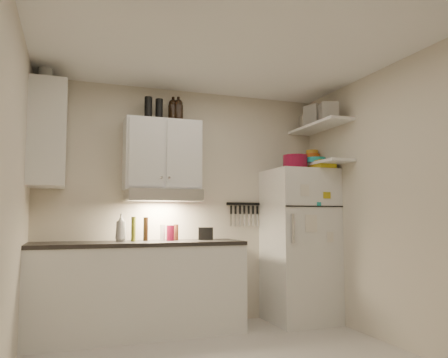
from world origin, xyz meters
name	(u,v)px	position (x,y,z in m)	size (l,w,h in m)	color
ceiling	(232,41)	(0.00, 0.00, 2.61)	(3.20, 3.00, 0.02)	white
back_wall	(185,205)	(0.00, 1.51, 1.30)	(3.20, 0.02, 2.60)	beige
left_wall	(8,197)	(-1.61, 0.00, 1.30)	(0.02, 3.00, 2.60)	beige
right_wall	(396,202)	(1.61, 0.00, 1.30)	(0.02, 3.00, 2.60)	beige
base_cabinet	(138,290)	(-0.55, 1.20, 0.44)	(2.10, 0.60, 0.88)	white
countertop	(139,244)	(-0.55, 1.20, 0.90)	(2.10, 0.62, 0.04)	#282422
upper_cabinet	(162,155)	(-0.30, 1.33, 1.83)	(0.80, 0.33, 0.75)	white
side_cabinet	(48,135)	(-1.44, 1.20, 1.95)	(0.33, 0.55, 1.00)	white
range_hood	(163,196)	(-0.30, 1.27, 1.39)	(0.76, 0.46, 0.12)	silver
fridge	(300,245)	(1.25, 1.16, 0.85)	(0.70, 0.68, 1.70)	white
shelf_hi	(319,126)	(1.45, 1.02, 2.20)	(0.30, 0.95, 0.03)	white
shelf_lo	(320,165)	(1.45, 1.02, 1.76)	(0.30, 0.95, 0.03)	white
knife_strip	(244,204)	(0.70, 1.49, 1.32)	(0.42, 0.02, 0.03)	black
dutch_oven	(295,162)	(1.16, 1.07, 1.78)	(0.27, 0.27, 0.16)	maroon
book_stack	(322,165)	(1.41, 0.92, 1.74)	(0.21, 0.26, 0.09)	#B5A316
spice_jar	(296,167)	(1.23, 1.17, 1.75)	(0.05, 0.05, 0.09)	silver
stock_pot	(309,124)	(1.51, 1.35, 2.30)	(0.25, 0.25, 0.18)	silver
tin_a	(316,116)	(1.41, 1.03, 2.32)	(0.22, 0.20, 0.22)	#AAAAAD
tin_b	(329,112)	(1.40, 0.75, 2.30)	(0.18, 0.18, 0.18)	#AAAAAD
bowl_teal	(310,162)	(1.48, 1.30, 1.82)	(0.23, 0.23, 0.09)	teal
bowl_orange	(312,156)	(1.51, 1.29, 1.89)	(0.18, 0.18, 0.05)	#D45413
bowl_yellow	(312,152)	(1.51, 1.29, 1.94)	(0.14, 0.14, 0.05)	gold
plates	(316,160)	(1.38, 1.00, 1.80)	(0.23, 0.23, 0.06)	teal
growler_a	(173,110)	(-0.19, 1.33, 2.33)	(0.11, 0.11, 0.25)	black
growler_b	(178,110)	(-0.14, 1.30, 2.32)	(0.11, 0.11, 0.25)	black
thermos_a	(159,109)	(-0.35, 1.30, 2.31)	(0.08, 0.08, 0.23)	black
thermos_b	(148,108)	(-0.46, 1.30, 2.32)	(0.08, 0.08, 0.24)	black
side_jar	(45,75)	(-1.48, 1.20, 2.54)	(0.13, 0.13, 0.18)	silver
soap_bottle	(121,226)	(-0.72, 1.30, 1.08)	(0.12, 0.12, 0.31)	white
pepper_mill	(176,232)	(-0.15, 1.31, 1.00)	(0.05, 0.05, 0.17)	brown
oil_bottle	(133,229)	(-0.60, 1.24, 1.04)	(0.05, 0.05, 0.25)	olive
vinegar_bottle	(146,229)	(-0.47, 1.32, 1.04)	(0.05, 0.05, 0.24)	black
clear_bottle	(163,233)	(-0.29, 1.32, 1.00)	(0.05, 0.05, 0.16)	silver
red_jar	(170,233)	(-0.22, 1.24, 1.00)	(0.08, 0.08, 0.16)	maroon
caddy	(206,234)	(0.18, 1.30, 0.99)	(0.16, 0.11, 0.13)	black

